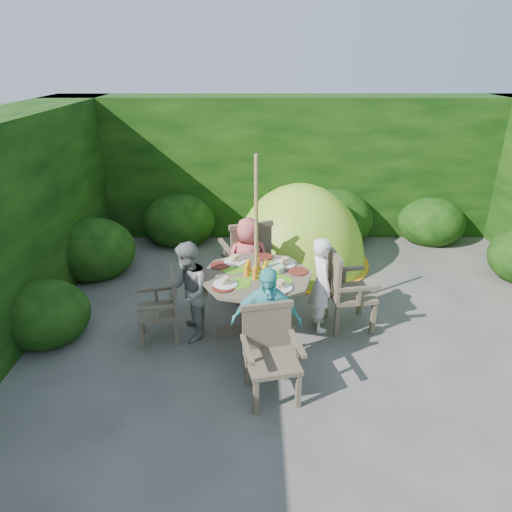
{
  "coord_description": "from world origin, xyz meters",
  "views": [
    {
      "loc": [
        -0.83,
        -4.51,
        3.16
      ],
      "look_at": [
        -0.81,
        0.71,
        0.85
      ],
      "focal_mm": 32.0,
      "sensor_mm": 36.0,
      "label": 1
    }
  ],
  "objects_px": {
    "child_left": "(189,292)",
    "dome_tent": "(299,262)",
    "child_front": "(266,322)",
    "child_right": "(321,284)",
    "patio_table": "(256,284)",
    "garden_chair_left": "(163,306)",
    "garden_chair_right": "(344,288)",
    "child_back": "(248,261)",
    "garden_chair_back": "(247,255)",
    "parasol_pole": "(256,250)",
    "garden_chair_front": "(270,351)"
  },
  "relations": [
    {
      "from": "parasol_pole",
      "to": "garden_chair_right",
      "type": "xyz_separation_m",
      "value": [
        1.08,
        0.14,
        -0.57
      ]
    },
    {
      "from": "garden_chair_right",
      "to": "garden_chair_front",
      "type": "xyz_separation_m",
      "value": [
        -0.95,
        -1.23,
        -0.05
      ]
    },
    {
      "from": "child_back",
      "to": "child_front",
      "type": "height_order",
      "value": "child_front"
    },
    {
      "from": "garden_chair_front",
      "to": "child_front",
      "type": "relative_size",
      "value": 0.72
    },
    {
      "from": "garden_chair_front",
      "to": "dome_tent",
      "type": "distance_m",
      "value": 3.26
    },
    {
      "from": "garden_chair_right",
      "to": "garden_chair_back",
      "type": "xyz_separation_m",
      "value": [
        -1.2,
        0.94,
        0.04
      ]
    },
    {
      "from": "garden_chair_left",
      "to": "child_back",
      "type": "distance_m",
      "value": 1.37
    },
    {
      "from": "child_left",
      "to": "dome_tent",
      "type": "xyz_separation_m",
      "value": [
        1.51,
        2.18,
        -0.61
      ]
    },
    {
      "from": "parasol_pole",
      "to": "child_left",
      "type": "xyz_separation_m",
      "value": [
        -0.79,
        -0.1,
        -0.49
      ]
    },
    {
      "from": "garden_chair_left",
      "to": "patio_table",
      "type": "bearing_deg",
      "value": 84.96
    },
    {
      "from": "patio_table",
      "to": "child_left",
      "type": "bearing_deg",
      "value": -172.48
    },
    {
      "from": "child_front",
      "to": "child_right",
      "type": "bearing_deg",
      "value": 54.32
    },
    {
      "from": "patio_table",
      "to": "child_left",
      "type": "relative_size",
      "value": 1.25
    },
    {
      "from": "child_left",
      "to": "garden_chair_right",
      "type": "bearing_deg",
      "value": 88.98
    },
    {
      "from": "child_left",
      "to": "garden_chair_front",
      "type": "bearing_deg",
      "value": 34.8
    },
    {
      "from": "garden_chair_front",
      "to": "child_right",
      "type": "distance_m",
      "value": 1.37
    },
    {
      "from": "child_right",
      "to": "child_front",
      "type": "relative_size",
      "value": 0.96
    },
    {
      "from": "garden_chair_right",
      "to": "child_back",
      "type": "relative_size",
      "value": 0.82
    },
    {
      "from": "parasol_pole",
      "to": "garden_chair_right",
      "type": "relative_size",
      "value": 2.22
    },
    {
      "from": "patio_table",
      "to": "garden_chair_left",
      "type": "height_order",
      "value": "patio_table"
    },
    {
      "from": "child_right",
      "to": "child_left",
      "type": "bearing_deg",
      "value": 89.07
    },
    {
      "from": "garden_chair_right",
      "to": "dome_tent",
      "type": "distance_m",
      "value": 2.04
    },
    {
      "from": "child_left",
      "to": "child_front",
      "type": "relative_size",
      "value": 0.97
    },
    {
      "from": "child_left",
      "to": "dome_tent",
      "type": "distance_m",
      "value": 2.72
    },
    {
      "from": "child_right",
      "to": "child_front",
      "type": "distance_m",
      "value": 1.13
    },
    {
      "from": "garden_chair_right",
      "to": "child_front",
      "type": "relative_size",
      "value": 0.79
    },
    {
      "from": "garden_chair_left",
      "to": "child_right",
      "type": "bearing_deg",
      "value": 85.04
    },
    {
      "from": "parasol_pole",
      "to": "child_front",
      "type": "bearing_deg",
      "value": -82.55
    },
    {
      "from": "parasol_pole",
      "to": "garden_chair_back",
      "type": "xyz_separation_m",
      "value": [
        -0.12,
        1.08,
        -0.54
      ]
    },
    {
      "from": "garden_chair_front",
      "to": "child_back",
      "type": "distance_m",
      "value": 1.9
    },
    {
      "from": "garden_chair_right",
      "to": "garden_chair_back",
      "type": "bearing_deg",
      "value": 43.73
    },
    {
      "from": "dome_tent",
      "to": "child_front",
      "type": "bearing_deg",
      "value": -113.64
    },
    {
      "from": "garden_chair_back",
      "to": "garden_chair_left",
      "type": "bearing_deg",
      "value": 31.4
    },
    {
      "from": "garden_chair_right",
      "to": "child_back",
      "type": "height_order",
      "value": "child_back"
    },
    {
      "from": "garden_chair_front",
      "to": "garden_chair_right",
      "type": "bearing_deg",
      "value": 39.99
    },
    {
      "from": "garden_chair_right",
      "to": "child_front",
      "type": "bearing_deg",
      "value": 125.38
    },
    {
      "from": "child_front",
      "to": "garden_chair_left",
      "type": "bearing_deg",
      "value": 153.22
    },
    {
      "from": "child_back",
      "to": "dome_tent",
      "type": "height_order",
      "value": "dome_tent"
    },
    {
      "from": "child_left",
      "to": "child_back",
      "type": "distance_m",
      "value": 1.13
    },
    {
      "from": "garden_chair_left",
      "to": "garden_chair_back",
      "type": "relative_size",
      "value": 0.79
    },
    {
      "from": "garden_chair_left",
      "to": "child_back",
      "type": "relative_size",
      "value": 0.69
    },
    {
      "from": "child_left",
      "to": "dome_tent",
      "type": "bearing_deg",
      "value": 136.87
    },
    {
      "from": "patio_table",
      "to": "garden_chair_right",
      "type": "distance_m",
      "value": 1.1
    },
    {
      "from": "child_right",
      "to": "dome_tent",
      "type": "height_order",
      "value": "dome_tent"
    },
    {
      "from": "child_left",
      "to": "parasol_pole",
      "type": "bearing_deg",
      "value": 89.01
    },
    {
      "from": "garden_chair_front",
      "to": "child_front",
      "type": "distance_m",
      "value": 0.33
    },
    {
      "from": "parasol_pole",
      "to": "child_back",
      "type": "distance_m",
      "value": 0.94
    },
    {
      "from": "patio_table",
      "to": "child_right",
      "type": "relative_size",
      "value": 1.26
    },
    {
      "from": "child_front",
      "to": "parasol_pole",
      "type": "bearing_deg",
      "value": 99.32
    },
    {
      "from": "patio_table",
      "to": "child_back",
      "type": "relative_size",
      "value": 1.26
    }
  ]
}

